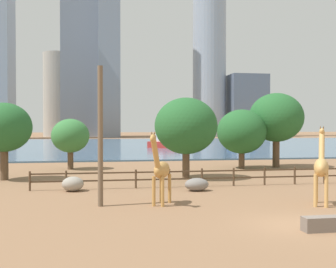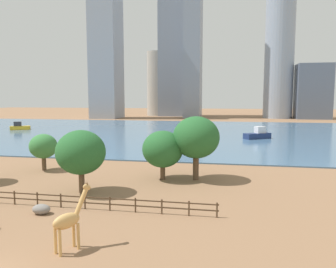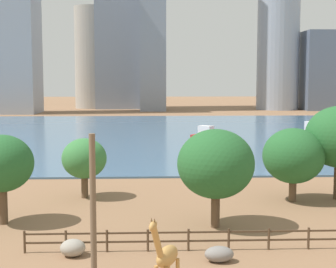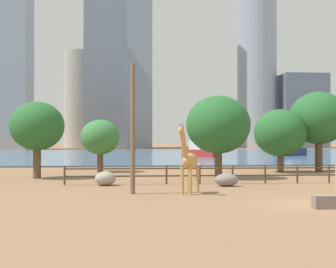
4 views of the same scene
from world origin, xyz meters
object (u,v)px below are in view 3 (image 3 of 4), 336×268
object	(u,v)px
tree_center_broad	(1,164)
boat_sailboat	(209,137)
tree_left_small	(84,159)
utility_pole	(93,217)
tree_right_tall	(293,156)
giraffe_tall	(166,257)
boulder_near_fence	(73,248)
boat_tug	(310,133)
boulder_by_pole	(219,254)
tree_left_large	(216,164)

from	to	relation	value
tree_center_broad	boat_sailboat	world-z (taller)	tree_center_broad
tree_left_small	utility_pole	bearing A→B (deg)	-82.03
tree_center_broad	tree_right_tall	xyz separation A→B (m)	(21.79, 5.66, -0.44)
tree_left_small	boat_sailboat	xyz separation A→B (m)	(14.80, 35.30, -2.24)
giraffe_tall	boulder_near_fence	distance (m)	7.75
tree_right_tall	tree_left_small	xyz separation A→B (m)	(-17.10, 1.98, -0.42)
boulder_near_fence	boat_tug	world-z (taller)	boat_tug
boat_tug	utility_pole	bearing A→B (deg)	29.84
giraffe_tall	boat_sailboat	world-z (taller)	giraffe_tall
giraffe_tall	boulder_by_pole	bearing A→B (deg)	172.74
boulder_by_pole	tree_left_small	world-z (taller)	tree_left_small
utility_pole	boat_sailboat	world-z (taller)	utility_pole
tree_left_small	boat_sailboat	size ratio (longest dim) A/B	0.85
giraffe_tall	tree_left_small	xyz separation A→B (m)	(-6.06, 20.15, 1.42)
giraffe_tall	tree_left_small	size ratio (longest dim) A/B	0.80
utility_pole	tree_left_small	bearing A→B (deg)	97.97
giraffe_tall	tree_center_broad	world-z (taller)	tree_center_broad
boat_sailboat	tree_left_small	bearing A→B (deg)	-72.91
tree_left_large	boulder_near_fence	bearing A→B (deg)	-148.65
tree_right_tall	boat_sailboat	world-z (taller)	tree_right_tall
giraffe_tall	tree_left_large	distance (m)	11.94
boulder_by_pole	tree_center_broad	distance (m)	16.42
boulder_near_fence	boat_sailboat	xyz separation A→B (m)	(13.77, 49.72, 0.60)
tree_right_tall	giraffe_tall	bearing A→B (deg)	-121.27
boulder_by_pole	tree_left_small	distance (m)	18.35
boulder_by_pole	tree_left_large	xyz separation A→B (m)	(0.66, 6.57, 3.88)
boulder_near_fence	boat_tug	bearing A→B (deg)	60.32
tree_left_large	tree_right_tall	world-z (taller)	tree_left_large
boulder_near_fence	tree_right_tall	xyz separation A→B (m)	(16.06, 12.45, 3.26)
boulder_near_fence	boat_sailboat	world-z (taller)	boat_sailboat
boat_tug	giraffe_tall	bearing A→B (deg)	32.47
tree_left_large	boat_sailboat	world-z (taller)	tree_left_large
boulder_near_fence	boulder_by_pole	size ratio (longest dim) A/B	0.89
tree_left_large	tree_left_small	xyz separation A→B (m)	(-9.81, 9.08, -0.98)
boulder_near_fence	tree_left_large	bearing A→B (deg)	31.35
boulder_near_fence	tree_left_small	distance (m)	14.74
tree_right_tall	boat_sailboat	distance (m)	37.44
utility_pole	tree_center_broad	bearing A→B (deg)	121.21
boulder_near_fence	tree_center_broad	xyz separation A→B (m)	(-5.72, 6.79, 3.70)
utility_pole	boulder_near_fence	xyz separation A→B (m)	(-1.76, 5.57, -3.28)
giraffe_tall	tree_left_small	distance (m)	21.09
utility_pole	boulder_near_fence	distance (m)	6.70
boulder_by_pole	boat_tug	size ratio (longest dim) A/B	0.24
boat_sailboat	boat_tug	bearing A→B (deg)	54.45
tree_right_tall	tree_left_large	bearing A→B (deg)	-135.74
boulder_by_pole	boat_sailboat	bearing A→B (deg)	83.67
boulder_near_fence	boat_tug	size ratio (longest dim) A/B	0.21
tree_center_broad	tree_left_small	distance (m)	9.00
giraffe_tall	boat_tug	distance (m)	65.26
boulder_by_pole	tree_right_tall	distance (m)	16.16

